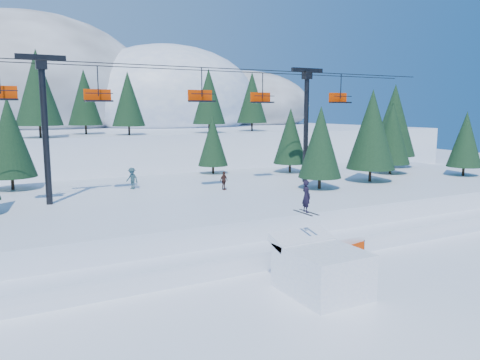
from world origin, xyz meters
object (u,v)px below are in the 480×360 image
chairlift (182,107)px  banner_far (398,234)px  banner_near (350,249)px  jump_kicker (321,268)px

chairlift → banner_far: bearing=-47.4°
banner_far → banner_near: bearing=-166.9°
jump_kicker → banner_far: bearing=24.7°
chairlift → banner_near: chairlift is taller
jump_kicker → banner_far: size_ratio=2.09×
jump_kicker → chairlift: chairlift is taller
jump_kicker → banner_far: 11.52m
jump_kicker → banner_near: bearing=35.3°
banner_far → jump_kicker: bearing=-155.3°
banner_near → banner_far: 5.57m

